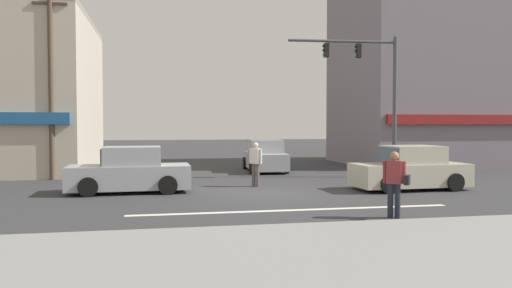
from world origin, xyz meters
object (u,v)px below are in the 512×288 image
at_px(sedan_approaching_near, 265,157).
at_px(pedestrian_mid_crossing, 256,161).
at_px(pedestrian_foreground_with_bag, 395,180).
at_px(traffic_light_mast, 374,83).
at_px(utility_pole_near_left, 51,84).
at_px(sedan_crossing_center, 130,172).
at_px(sedan_crossing_rightbound, 410,170).

distance_m(sedan_approaching_near, pedestrian_mid_crossing, 6.25).
bearing_deg(pedestrian_foreground_with_bag, traffic_light_mast, 68.91).
bearing_deg(utility_pole_near_left, pedestrian_mid_crossing, -26.05).
relative_size(sedan_crossing_center, pedestrian_foreground_with_bag, 2.48).
height_order(utility_pole_near_left, sedan_crossing_rightbound, utility_pole_near_left).
height_order(traffic_light_mast, sedan_crossing_center, traffic_light_mast).
bearing_deg(sedan_crossing_center, sedan_approaching_near, 47.47).
bearing_deg(pedestrian_foreground_with_bag, sedan_crossing_center, 137.87).
bearing_deg(sedan_crossing_rightbound, pedestrian_foreground_with_bag, -121.82).
xyz_separation_m(traffic_light_mast, sedan_crossing_rightbound, (-0.41, -4.09, -3.46)).
bearing_deg(sedan_approaching_near, pedestrian_mid_crossing, -105.36).
relative_size(sedan_crossing_rightbound, pedestrian_foreground_with_bag, 2.50).
distance_m(sedan_approaching_near, pedestrian_foreground_with_bag, 12.91).
relative_size(sedan_crossing_rightbound, pedestrian_mid_crossing, 2.50).
relative_size(utility_pole_near_left, sedan_crossing_center, 1.89).
xyz_separation_m(traffic_light_mast, sedan_crossing_center, (-10.26, -2.92, -3.46)).
height_order(sedan_crossing_rightbound, pedestrian_mid_crossing, pedestrian_mid_crossing).
bearing_deg(pedestrian_foreground_with_bag, sedan_crossing_rightbound, 58.18).
bearing_deg(sedan_approaching_near, sedan_crossing_center, -132.53).
relative_size(traffic_light_mast, sedan_crossing_rightbound, 1.49).
distance_m(sedan_crossing_center, sedan_crossing_rightbound, 9.92).
bearing_deg(traffic_light_mast, utility_pole_near_left, 172.75).
bearing_deg(pedestrian_mid_crossing, pedestrian_foreground_with_bag, -72.16).
distance_m(traffic_light_mast, sedan_crossing_center, 11.22).
relative_size(traffic_light_mast, sedan_approaching_near, 1.49).
bearing_deg(utility_pole_near_left, sedan_approaching_near, 12.30).
height_order(utility_pole_near_left, sedan_approaching_near, utility_pole_near_left).
xyz_separation_m(sedan_crossing_rightbound, pedestrian_foreground_with_bag, (-3.08, -4.96, 0.24)).
bearing_deg(pedestrian_mid_crossing, sedan_approaching_near, 74.64).
bearing_deg(sedan_approaching_near, sedan_crossing_rightbound, -65.37).
xyz_separation_m(sedan_crossing_center, pedestrian_foreground_with_bag, (6.77, -6.13, 0.24)).
bearing_deg(traffic_light_mast, sedan_crossing_center, -164.11).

